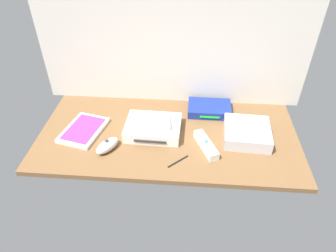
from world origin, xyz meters
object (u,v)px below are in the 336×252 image
(network_router, at_px, (209,109))
(game_case, at_px, (84,130))
(game_console, at_px, (153,128))
(remote_nunchuk, at_px, (107,146))
(stylus_pen, at_px, (178,161))
(remote_classic_pad, at_px, (151,123))
(mini_computer, at_px, (247,133))
(remote_wand, at_px, (206,145))

(network_router, bearing_deg, game_case, -160.35)
(game_console, distance_m, remote_nunchuk, 0.19)
(stylus_pen, bearing_deg, game_case, 159.91)
(remote_classic_pad, bearing_deg, game_console, 57.25)
(game_console, xyz_separation_m, remote_nunchuk, (-0.15, -0.11, -0.00))
(game_case, bearing_deg, mini_computer, 13.78)
(game_console, relative_size, remote_nunchuk, 1.99)
(mini_computer, bearing_deg, stylus_pen, -150.28)
(game_console, bearing_deg, stylus_pen, -54.30)
(remote_wand, bearing_deg, mini_computer, -0.91)
(mini_computer, relative_size, remote_nunchuk, 1.66)
(mini_computer, height_order, remote_nunchuk, mini_computer)
(remote_wand, bearing_deg, remote_classic_pad, 139.68)
(game_case, height_order, remote_wand, remote_wand)
(game_console, distance_m, network_router, 0.27)
(stylus_pen, bearing_deg, game_console, 124.10)
(remote_wand, xyz_separation_m, remote_nunchuk, (-0.36, -0.04, 0.01))
(remote_wand, relative_size, stylus_pen, 1.67)
(game_console, bearing_deg, remote_nunchuk, -141.83)
(game_console, height_order, remote_wand, game_console)
(stylus_pen, bearing_deg, remote_nunchuk, 170.91)
(network_router, xyz_separation_m, remote_wand, (-0.02, -0.23, -0.00))
(game_console, height_order, network_router, game_console)
(game_case, xyz_separation_m, remote_wand, (0.48, -0.06, 0.01))
(mini_computer, height_order, network_router, mini_computer)
(game_case, relative_size, remote_classic_pad, 1.41)
(game_case, bearing_deg, remote_classic_pad, 13.92)
(network_router, bearing_deg, remote_nunchuk, -143.99)
(remote_classic_pad, bearing_deg, network_router, 28.81)
(remote_nunchuk, bearing_deg, mini_computer, 44.68)
(game_console, xyz_separation_m, remote_classic_pad, (-0.01, -0.01, 0.03))
(mini_computer, relative_size, remote_wand, 1.20)
(game_console, height_order, remote_classic_pad, remote_classic_pad)
(game_case, relative_size, remote_nunchuk, 2.01)
(game_console, xyz_separation_m, remote_wand, (0.20, -0.08, -0.01))
(remote_nunchuk, bearing_deg, game_case, 174.09)
(mini_computer, xyz_separation_m, remote_wand, (-0.15, -0.07, -0.01))
(network_router, bearing_deg, remote_wand, -94.16)
(remote_nunchuk, relative_size, remote_classic_pad, 0.70)
(game_case, distance_m, remote_wand, 0.48)
(remote_wand, relative_size, remote_classic_pad, 0.98)
(mini_computer, bearing_deg, remote_classic_pad, -179.55)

